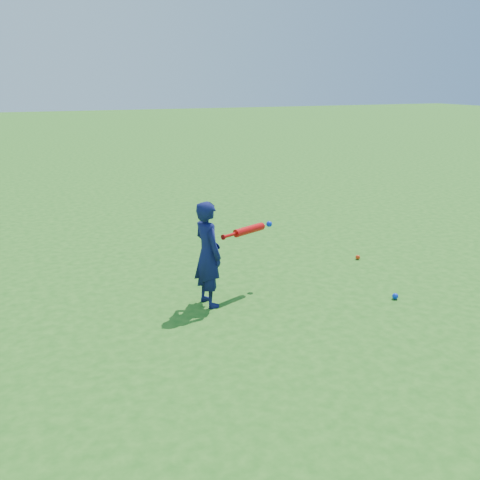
{
  "coord_description": "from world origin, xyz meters",
  "views": [
    {
      "loc": [
        -1.27,
        -5.41,
        2.4
      ],
      "look_at": [
        0.97,
        -0.01,
        0.64
      ],
      "focal_mm": 40.0,
      "sensor_mm": 36.0,
      "label": 1
    }
  ],
  "objects_px": {
    "ground_ball_red": "(358,257)",
    "bat_swing": "(251,229)",
    "child": "(208,254)",
    "ground_ball_blue": "(395,296)"
  },
  "relations": [
    {
      "from": "ground_ball_red",
      "to": "bat_swing",
      "type": "relative_size",
      "value": 0.08
    },
    {
      "from": "child",
      "to": "ground_ball_red",
      "type": "distance_m",
      "value": 2.57
    },
    {
      "from": "child",
      "to": "ground_ball_red",
      "type": "bearing_deg",
      "value": -83.86
    },
    {
      "from": "child",
      "to": "ground_ball_red",
      "type": "height_order",
      "value": "child"
    },
    {
      "from": "ground_ball_blue",
      "to": "bat_swing",
      "type": "relative_size",
      "value": 0.09
    },
    {
      "from": "child",
      "to": "bat_swing",
      "type": "relative_size",
      "value": 1.55
    },
    {
      "from": "ground_ball_red",
      "to": "bat_swing",
      "type": "distance_m",
      "value": 2.01
    },
    {
      "from": "ground_ball_red",
      "to": "ground_ball_blue",
      "type": "xyz_separation_m",
      "value": [
        -0.42,
        -1.34,
        0.0
      ]
    },
    {
      "from": "child",
      "to": "ground_ball_red",
      "type": "relative_size",
      "value": 18.37
    },
    {
      "from": "bat_swing",
      "to": "ground_ball_blue",
      "type": "bearing_deg",
      "value": -55.64
    }
  ]
}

